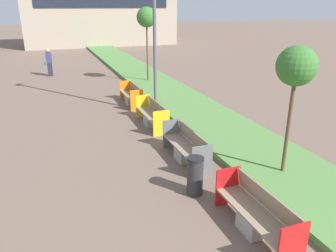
{
  "coord_description": "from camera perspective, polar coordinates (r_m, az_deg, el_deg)",
  "views": [
    {
      "loc": [
        -2.75,
        -0.46,
        4.43
      ],
      "look_at": [
        0.9,
        9.25,
        0.6
      ],
      "focal_mm": 35.0,
      "sensor_mm": 36.0,
      "label": 1
    }
  ],
  "objects": [
    {
      "name": "bench_orange_frame",
      "position": [
        15.63,
        -6.27,
        5.08
      ],
      "size": [
        0.65,
        2.1,
        0.94
      ],
      "color": "#9E9B96",
      "rests_on": "ground"
    },
    {
      "name": "pedestrian_walking",
      "position": [
        23.31,
        -20.0,
        10.41
      ],
      "size": [
        0.53,
        0.24,
        1.79
      ],
      "color": "#232633",
      "rests_on": "ground"
    },
    {
      "name": "bench_yellow_frame",
      "position": [
        12.77,
        -2.72,
        1.73
      ],
      "size": [
        0.65,
        2.34,
        0.94
      ],
      "color": "#9E9B96",
      "rests_on": "ground"
    },
    {
      "name": "bench_red_frame",
      "position": [
        7.19,
        15.16,
        -14.9
      ],
      "size": [
        0.65,
        2.25,
        0.94
      ],
      "color": "#9E9B96",
      "rests_on": "ground"
    },
    {
      "name": "building_backdrop",
      "position": [
        40.92,
        -11.83,
        19.77
      ],
      "size": [
        16.97,
        5.83,
        8.72
      ],
      "color": "tan",
      "rests_on": "ground"
    },
    {
      "name": "bench_grey_frame",
      "position": [
        9.89,
        3.24,
        -3.98
      ],
      "size": [
        0.65,
        2.28,
        0.94
      ],
      "color": "#9E9B96",
      "rests_on": "ground"
    },
    {
      "name": "litter_bin",
      "position": [
        8.16,
        4.73,
        -8.63
      ],
      "size": [
        0.42,
        0.42,
        0.98
      ],
      "color": "#2D2D30",
      "rests_on": "ground"
    },
    {
      "name": "planter_grass_strip",
      "position": [
        14.47,
        4.69,
        2.75
      ],
      "size": [
        2.8,
        120.0,
        0.18
      ],
      "color": "#568442",
      "rests_on": "ground"
    },
    {
      "name": "sapling_tree_far",
      "position": [
        19.63,
        -3.75,
        18.26
      ],
      "size": [
        1.14,
        1.14,
        4.37
      ],
      "color": "brown",
      "rests_on": "ground"
    },
    {
      "name": "sapling_tree_near",
      "position": [
        8.71,
        21.45,
        9.43
      ],
      "size": [
        1.0,
        1.0,
        3.54
      ],
      "color": "brown",
      "rests_on": "ground"
    },
    {
      "name": "street_lamp_post",
      "position": [
        13.66,
        -2.42,
        21.0
      ],
      "size": [
        0.24,
        0.44,
        8.44
      ],
      "color": "#56595B",
      "rests_on": "ground"
    }
  ]
}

